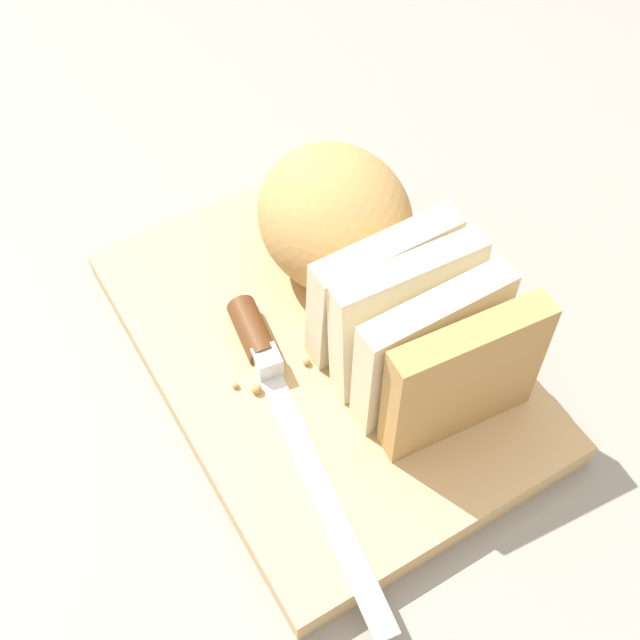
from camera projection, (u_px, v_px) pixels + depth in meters
The scene contains 7 objects.
ground_plane at pixel (320, 361), 0.65m from camera, with size 3.00×3.00×0.00m, color gray.
cutting_board at pixel (320, 352), 0.64m from camera, with size 0.36×0.25×0.03m, color tan.
bread_loaf at pixel (366, 260), 0.61m from camera, with size 0.26×0.14×0.11m.
bread_knife at pixel (269, 369), 0.61m from camera, with size 0.27×0.07×0.02m.
crumb_near_knife at pixel (256, 389), 0.60m from camera, with size 0.01×0.01×0.01m, color tan.
crumb_near_loaf at pixel (236, 387), 0.60m from camera, with size 0.01×0.01×0.01m, color tan.
crumb_stray_left at pixel (307, 362), 0.62m from camera, with size 0.01×0.01×0.01m, color tan.
Camera 1 is at (0.31, -0.20, 0.54)m, focal length 45.25 mm.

